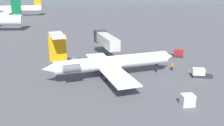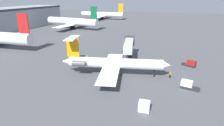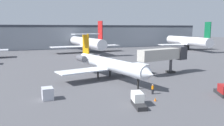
# 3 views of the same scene
# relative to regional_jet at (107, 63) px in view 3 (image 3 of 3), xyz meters

# --- Properties ---
(ground_plane) EXTENTS (400.00, 400.00, 0.10)m
(ground_plane) POSITION_rel_regional_jet_xyz_m (1.97, -0.98, -3.38)
(ground_plane) COLOR #4C4C51
(regional_jet) EXTENTS (22.71, 27.72, 9.65)m
(regional_jet) POSITION_rel_regional_jet_xyz_m (0.00, 0.00, 0.00)
(regional_jet) COLOR silver
(regional_jet) RESTS_ON ground_plane
(jet_bridge) EXTENTS (14.07, 5.92, 6.44)m
(jet_bridge) POSITION_rel_regional_jet_xyz_m (15.05, -0.23, 1.40)
(jet_bridge) COLOR #B7B2A8
(jet_bridge) RESTS_ON ground_plane
(ground_crew_marshaller) EXTENTS (0.48, 0.44, 1.69)m
(ground_crew_marshaller) POSITION_rel_regional_jet_xyz_m (3.48, -14.34, -2.48)
(ground_crew_marshaller) COLOR black
(ground_crew_marshaller) RESTS_ON ground_plane
(baggage_tug_lead) EXTENTS (2.11, 4.19, 1.90)m
(baggage_tug_lead) POSITION_rel_regional_jet_xyz_m (-1.38, -18.65, -2.50)
(baggage_tug_lead) COLOR #262628
(baggage_tug_lead) RESTS_ON ground_plane
(baggage_tug_trailing) EXTENTS (2.91, 4.22, 1.90)m
(baggage_tug_trailing) POSITION_rel_regional_jet_xyz_m (13.96, -19.14, -2.50)
(baggage_tug_trailing) COLOR #262628
(baggage_tug_trailing) RESTS_ON ground_plane
(cargo_container_uld) EXTENTS (1.79, 2.13, 1.88)m
(cargo_container_uld) POSITION_rel_regional_jet_xyz_m (-13.45, -11.30, -2.39)
(cargo_container_uld) COLOR silver
(cargo_container_uld) RESTS_ON ground_plane
(traffic_cone_near) EXTENTS (0.36, 0.36, 0.55)m
(traffic_cone_near) POSITION_rel_regional_jet_xyz_m (2.03, -17.71, -3.06)
(traffic_cone_near) COLOR orange
(traffic_cone_near) RESTS_ON ground_plane
(terminal_building) EXTENTS (160.13, 19.03, 12.62)m
(terminal_building) POSITION_rel_regional_jet_xyz_m (1.97, 82.02, 3.00)
(terminal_building) COLOR #8C939E
(terminal_building) RESTS_ON ground_plane
(parked_airliner_centre) EXTENTS (32.24, 38.08, 13.75)m
(parked_airliner_centre) POSITION_rel_regional_jet_xyz_m (7.76, 53.66, 1.14)
(parked_airliner_centre) COLOR white
(parked_airliner_centre) RESTS_ON ground_plane
(parked_airliner_east_mid) EXTENTS (29.71, 35.12, 13.71)m
(parked_airliner_east_mid) POSITION_rel_regional_jet_xyz_m (59.01, 48.04, 1.12)
(parked_airliner_east_mid) COLOR white
(parked_airliner_east_mid) RESTS_ON ground_plane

